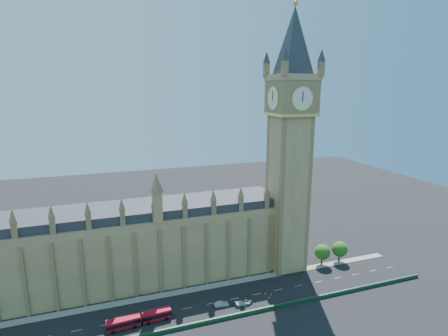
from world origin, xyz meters
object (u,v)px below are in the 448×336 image
object	(u,v)px
red_bus	(139,319)
car_white	(243,303)
car_silver	(221,304)
car_grey	(245,302)

from	to	relation	value
red_bus	car_white	distance (m)	32.10
car_silver	car_white	distance (m)	6.85
car_grey	car_white	xyz separation A→B (m)	(-0.92, -0.41, -0.08)
red_bus	car_silver	distance (m)	25.46
car_silver	car_white	world-z (taller)	car_silver
red_bus	car_grey	size ratio (longest dim) A/B	3.97
red_bus	car_grey	bearing A→B (deg)	-5.02
car_grey	car_white	bearing A→B (deg)	115.74
car_grey	car_silver	size ratio (longest dim) A/B	1.04
red_bus	car_white	size ratio (longest dim) A/B	3.74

